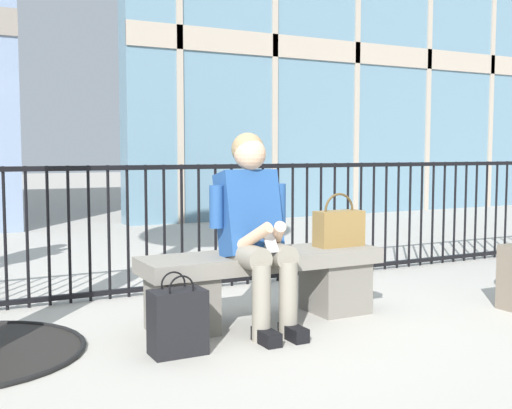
% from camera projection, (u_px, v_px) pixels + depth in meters
% --- Properties ---
extents(ground_plane, '(60.00, 60.00, 0.00)m').
position_uv_depth(ground_plane, '(263.00, 321.00, 4.12)').
color(ground_plane, '#B2ADA3').
extents(stone_bench, '(1.60, 0.44, 0.45)m').
position_uv_depth(stone_bench, '(263.00, 280.00, 4.10)').
color(stone_bench, gray).
rests_on(stone_bench, ground).
extents(seated_person_with_phone, '(0.52, 0.66, 1.21)m').
position_uv_depth(seated_person_with_phone, '(255.00, 224.00, 3.90)').
color(seated_person_with_phone, gray).
rests_on(seated_person_with_phone, ground).
extents(handbag_on_bench, '(0.34, 0.15, 0.36)m').
position_uv_depth(handbag_on_bench, '(339.00, 227.00, 4.33)').
color(handbag_on_bench, olive).
rests_on(handbag_on_bench, stone_bench).
extents(shopping_bag, '(0.30, 0.18, 0.44)m').
position_uv_depth(shopping_bag, '(178.00, 321.00, 3.43)').
color(shopping_bag, black).
rests_on(shopping_bag, ground).
extents(plaza_railing, '(9.21, 0.04, 1.00)m').
position_uv_depth(plaza_railing, '(199.00, 226.00, 5.03)').
color(plaza_railing, black).
rests_on(plaza_railing, ground).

